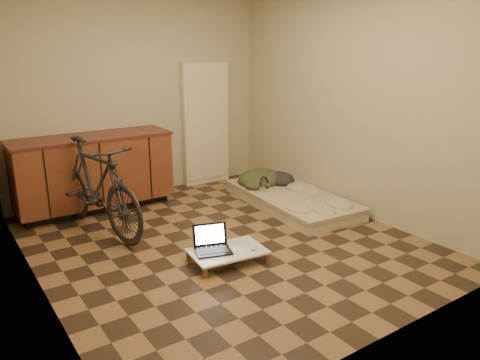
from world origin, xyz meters
TOP-DOWN VIEW (x-y plane):
  - room_shell at (0.00, 0.00)m, footprint 3.50×4.00m
  - cabinets at (-0.75, 1.70)m, footprint 1.84×0.62m
  - appliance_panel at (0.95, 1.94)m, footprint 0.70×0.10m
  - bicycle at (-0.95, 0.98)m, footprint 0.85×1.78m
  - futon at (1.30, 0.46)m, footprint 1.02×1.90m
  - clothing_pile at (1.31, 1.00)m, footprint 0.70×0.60m
  - headphones at (1.10, 0.75)m, footprint 0.32×0.31m
  - lap_desk at (-0.21, -0.41)m, footprint 0.73×0.52m
  - laptop at (-0.32, -0.32)m, footprint 0.39×0.37m
  - mouse at (-0.00, -0.53)m, footprint 0.08×0.10m

SIDE VIEW (x-z plane):
  - futon at x=1.30m, z-range 0.00..0.16m
  - lap_desk at x=-0.21m, z-range 0.04..0.16m
  - mouse at x=0.00m, z-range 0.11..0.14m
  - laptop at x=-0.32m, z-range 0.05..0.27m
  - headphones at x=1.10m, z-range 0.16..0.32m
  - clothing_pile at x=1.31m, z-range 0.16..0.42m
  - cabinets at x=-0.75m, z-range 0.01..0.92m
  - bicycle at x=-0.95m, z-range 0.00..1.11m
  - appliance_panel at x=0.95m, z-range 0.00..1.70m
  - room_shell at x=0.00m, z-range 0.00..2.60m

